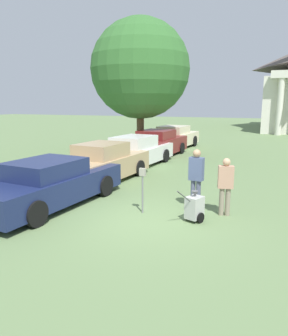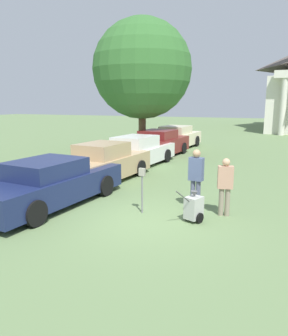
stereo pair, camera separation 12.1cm
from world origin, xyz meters
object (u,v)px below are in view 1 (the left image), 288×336
(parked_car_maroon, at_px, (157,144))
(parked_car_cream, at_px, (174,138))
(person_worker, at_px, (196,175))
(parking_meter, at_px, (143,182))
(person_supervisor, at_px, (225,183))
(parked_car_white, at_px, (136,152))
(equipment_cart, at_px, (194,207))
(parked_car_navy, at_px, (50,184))
(parked_car_tan, at_px, (104,164))

(parked_car_maroon, distance_m, parked_car_cream, 3.57)
(person_worker, bearing_deg, parked_car_cream, -63.26)
(parking_meter, distance_m, person_supervisor, 2.33)
(parked_car_maroon, bearing_deg, person_supervisor, -54.76)
(person_worker, xyz_separation_m, person_supervisor, (0.90, -0.30, -0.10))
(parked_car_white, relative_size, equipment_cart, 5.47)
(parked_car_maroon, distance_m, parking_meter, 10.18)
(parked_car_navy, height_order, parked_car_tan, parked_car_tan)
(parked_car_white, xyz_separation_m, person_supervisor, (5.15, -5.78, 0.24))
(parked_car_navy, xyz_separation_m, equipment_cart, (4.46, 0.25, -0.30))
(parked_car_tan, height_order, person_worker, person_worker)
(parked_car_tan, xyz_separation_m, person_supervisor, (5.15, -2.43, 0.22))
(parked_car_tan, relative_size, parking_meter, 3.63)
(parked_car_tan, distance_m, equipment_cart, 5.50)
(parked_car_navy, distance_m, equipment_cart, 4.48)
(parked_car_white, height_order, person_worker, person_worker)
(person_supervisor, bearing_deg, parking_meter, 2.40)
(parked_car_white, bearing_deg, parked_car_navy, -84.27)
(parked_car_white, distance_m, person_worker, 6.94)
(parked_car_white, xyz_separation_m, parking_meter, (2.91, -6.43, 0.23))
(parked_car_white, bearing_deg, parked_car_cream, 95.72)
(parked_car_maroon, relative_size, equipment_cart, 5.02)
(person_worker, bearing_deg, parked_car_maroon, -56.44)
(parked_car_maroon, distance_m, person_worker, 9.78)
(person_supervisor, relative_size, equipment_cart, 1.65)
(parked_car_tan, height_order, parked_car_maroon, parked_car_tan)
(parked_car_cream, height_order, parking_meter, parked_car_cream)
(person_worker, height_order, equipment_cart, person_worker)
(parked_car_navy, distance_m, parked_car_white, 6.80)
(parked_car_cream, height_order, equipment_cart, parked_car_cream)
(person_worker, relative_size, equipment_cart, 1.81)
(parked_car_navy, height_order, parked_car_cream, parked_car_cream)
(parked_car_white, relative_size, person_supervisor, 3.31)
(parked_car_navy, height_order, parked_car_white, parked_car_white)
(parked_car_cream, distance_m, parking_meter, 13.64)
(parked_car_navy, xyz_separation_m, parked_car_cream, (0.00, 13.70, 0.05))
(parked_car_white, xyz_separation_m, equipment_cart, (4.46, -6.55, -0.31))
(parked_car_cream, bearing_deg, parked_car_tan, -84.27)
(parked_car_cream, xyz_separation_m, person_worker, (4.25, -12.37, 0.31))
(parked_car_white, bearing_deg, equipment_cart, -50.03)
(parked_car_white, distance_m, parking_meter, 7.06)
(parked_car_maroon, relative_size, person_supervisor, 3.03)
(parked_car_navy, relative_size, parked_car_tan, 1.10)
(parked_car_maroon, relative_size, person_worker, 2.77)
(equipment_cart, bearing_deg, person_supervisor, 71.03)
(parked_car_tan, height_order, person_supervisor, person_supervisor)
(parked_car_tan, relative_size, parked_car_white, 0.88)
(parked_car_maroon, bearing_deg, parked_car_tan, -84.27)
(parked_car_cream, relative_size, person_supervisor, 3.14)
(parked_car_cream, height_order, person_worker, person_worker)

